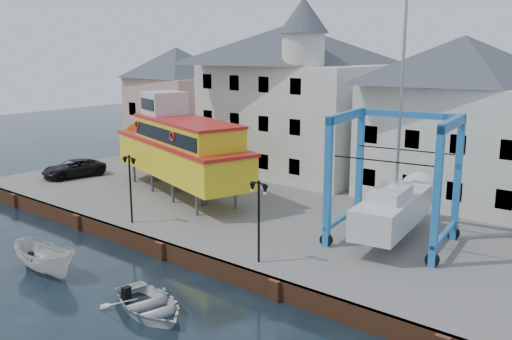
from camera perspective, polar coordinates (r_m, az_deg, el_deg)
The scene contains 13 objects.
ground at distance 32.34m, azimuth -9.45°, elevation -8.78°, with size 140.00×140.00×0.00m, color black.
hardstanding at distance 39.80m, azimuth 2.58°, elevation -3.76°, with size 44.00×22.00×1.00m, color #625F5D.
quay_wall at distance 32.22m, azimuth -9.34°, elevation -7.90°, with size 44.00×0.47×1.00m.
building_pink at distance 55.84m, azimuth -7.85°, elevation 6.77°, with size 8.00×7.00×10.30m.
building_white_main at distance 47.23m, azimuth 3.39°, elevation 7.28°, with size 14.00×8.30×14.00m.
building_white_right at distance 41.26m, azimuth 19.64°, elevation 4.77°, with size 12.00×8.00×11.20m.
lamp_post_left at distance 34.84m, azimuth -12.52°, elevation -0.17°, with size 1.12×0.32×4.20m.
lamp_post_right at distance 27.81m, azimuth 0.28°, elevation -3.08°, with size 1.12×0.32×4.20m.
tour_boat at distance 41.60m, azimuth -8.12°, elevation 2.37°, with size 17.01×8.64×7.22m.
travel_lift at distance 32.40m, azimuth 13.94°, elevation -2.87°, with size 7.00×9.20×13.54m.
van at distance 48.78m, azimuth -17.79°, elevation 0.15°, with size 2.32×5.02×1.40m, color black.
motorboat_a at distance 31.97m, azimuth -20.19°, elevation -9.67°, with size 1.77×4.70×1.81m, color silver.
motorboat_b at distance 26.50m, azimuth -10.61°, elevation -13.81°, with size 3.41×4.78×0.99m, color silver.
Camera 1 is at (23.02, -19.48, 11.68)m, focal length 40.00 mm.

